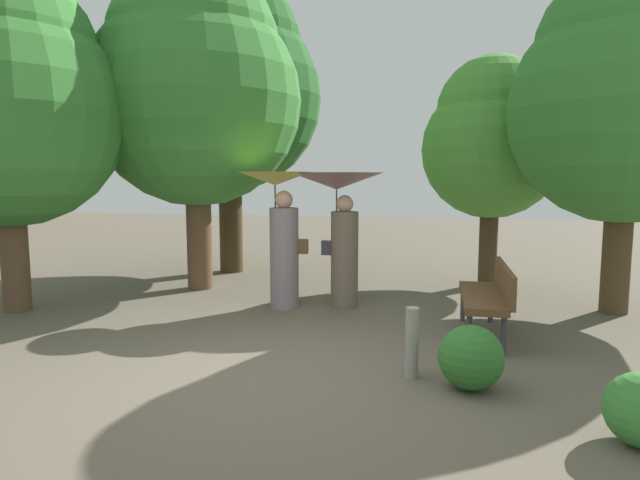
{
  "coord_description": "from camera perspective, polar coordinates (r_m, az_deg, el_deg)",
  "views": [
    {
      "loc": [
        1.58,
        -4.7,
        1.82
      ],
      "look_at": [
        0.0,
        2.98,
        0.91
      ],
      "focal_mm": 30.33,
      "sensor_mm": 36.0,
      "label": 1
    }
  ],
  "objects": [
    {
      "name": "ground_plane",
      "position": [
        5.28,
        -6.73,
        -13.55
      ],
      "size": [
        40.0,
        40.0,
        0.0
      ],
      "primitive_type": "plane",
      "color": "brown"
    },
    {
      "name": "tree_near_right",
      "position": [
        8.24,
        29.66,
        13.5
      ],
      "size": [
        2.97,
        2.97,
        4.6
      ],
      "color": "#4C3823",
      "rests_on": "ground"
    },
    {
      "name": "person_right",
      "position": [
        7.53,
        2.06,
        3.43
      ],
      "size": [
        1.3,
        1.3,
        1.88
      ],
      "rotation": [
        0.0,
        0.0,
        1.68
      ],
      "color": "#6B5B4C",
      "rests_on": "ground"
    },
    {
      "name": "path_marker_post",
      "position": [
        5.06,
        9.67,
        -10.63
      ],
      "size": [
        0.12,
        0.12,
        0.65
      ],
      "primitive_type": "cylinder",
      "color": "gray",
      "rests_on": "ground"
    },
    {
      "name": "bush_path_right",
      "position": [
        4.92,
        15.64,
        -11.86
      ],
      "size": [
        0.56,
        0.56,
        0.56
      ],
      "primitive_type": "sphere",
      "color": "#2D6B28",
      "rests_on": "ground"
    },
    {
      "name": "tree_mid_left",
      "position": [
        9.09,
        -13.02,
        15.75
      ],
      "size": [
        3.35,
        3.35,
        5.17
      ],
      "color": "brown",
      "rests_on": "ground"
    },
    {
      "name": "person_left",
      "position": [
        7.48,
        -4.21,
        1.97
      ],
      "size": [
        1.01,
        1.01,
        1.89
      ],
      "rotation": [
        0.0,
        0.0,
        1.68
      ],
      "color": "gray",
      "rests_on": "ground"
    },
    {
      "name": "tree_near_left",
      "position": [
        10.63,
        -9.66,
        16.05
      ],
      "size": [
        3.47,
        3.47,
        5.56
      ],
      "color": "#42301E",
      "rests_on": "ground"
    },
    {
      "name": "tree_mid_right",
      "position": [
        9.47,
        17.69,
        10.26
      ],
      "size": [
        2.28,
        2.28,
        3.79
      ],
      "color": "#42301E",
      "rests_on": "ground"
    },
    {
      "name": "tree_far_back",
      "position": [
        8.46,
        -30.37,
        13.15
      ],
      "size": [
        3.06,
        3.06,
        4.62
      ],
      "color": "brown",
      "rests_on": "ground"
    },
    {
      "name": "park_bench",
      "position": [
        6.44,
        17.45,
        -5.38
      ],
      "size": [
        0.5,
        1.5,
        0.83
      ],
      "rotation": [
        0.0,
        0.0,
        -1.58
      ],
      "color": "#38383D",
      "rests_on": "ground"
    }
  ]
}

